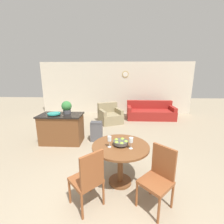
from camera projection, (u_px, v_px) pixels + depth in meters
The scene contains 14 objects.
ground_plane at pixel (106, 214), 2.24m from camera, with size 24.00×24.00×0.00m, color gray.
wall_back at pixel (116, 88), 8.00m from camera, with size 8.00×0.09×2.70m.
dining_table at pixel (120, 154), 2.76m from camera, with size 1.04×1.04×0.78m.
dining_chair_near_left at pixel (88, 177), 2.24m from camera, with size 0.59×0.59×0.97m.
dining_chair_near_right at pixel (159, 175), 2.29m from camera, with size 0.59×0.59×0.97m.
fruit_bowl at pixel (121, 142), 2.71m from camera, with size 0.28×0.28×0.11m.
wine_glass_left at pixel (109, 139), 2.62m from camera, with size 0.07×0.07×0.20m.
wine_glass_right at pixel (131, 140), 2.56m from camera, with size 0.07×0.07×0.20m.
kitchen_island at pixel (62, 128), 4.55m from camera, with size 1.26×0.72×0.89m.
teal_bowl at pixel (54, 114), 4.36m from camera, with size 0.37×0.37×0.06m.
potted_plant at pixel (67, 107), 4.51m from camera, with size 0.30×0.30×0.38m.
trash_bin at pixel (97, 131), 4.69m from camera, with size 0.36×0.25×0.62m.
couch at pixel (150, 113), 7.18m from camera, with size 2.19×1.00×0.81m.
armchair at pixel (110, 116), 6.55m from camera, with size 1.18×1.20×0.83m.
Camera 1 is at (0.18, -1.80, 2.01)m, focal length 24.00 mm.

